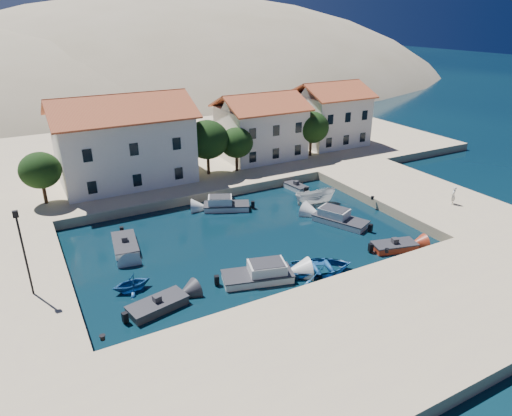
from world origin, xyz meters
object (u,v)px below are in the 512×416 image
(boat_east, at_px, (315,204))
(pedestrian, at_px, (453,195))
(lamppost, at_px, (23,245))
(cabin_cruiser_east, at_px, (340,219))
(building_left, at_px, (123,138))
(cabin_cruiser_south, at_px, (258,275))
(building_right, at_px, (330,113))
(building_mid, at_px, (260,125))
(rowboat_south, at_px, (319,272))

(boat_east, height_order, pedestrian, pedestrian)
(lamppost, bearing_deg, cabin_cruiser_east, 1.20)
(building_left, xyz_separation_m, lamppost, (-11.50, -20.00, -1.18))
(lamppost, bearing_deg, cabin_cruiser_south, -16.35)
(building_right, relative_size, boat_east, 2.12)
(lamppost, bearing_deg, building_left, 60.10)
(building_mid, height_order, lamppost, building_mid)
(cabin_cruiser_east, xyz_separation_m, pedestrian, (11.47, -3.29, 1.43))
(cabin_cruiser_south, distance_m, rowboat_south, 5.04)
(rowboat_south, xyz_separation_m, cabin_cruiser_east, (6.99, 6.30, 0.48))
(building_right, relative_size, rowboat_south, 1.79)
(cabin_cruiser_east, bearing_deg, building_mid, -31.64)
(building_mid, relative_size, cabin_cruiser_south, 1.83)
(boat_east, bearing_deg, cabin_cruiser_east, -174.46)
(boat_east, bearing_deg, building_right, -26.38)
(cabin_cruiser_south, bearing_deg, cabin_cruiser_east, 38.25)
(cabin_cruiser_east, relative_size, pedestrian, 3.13)
(building_mid, bearing_deg, building_left, -176.82)
(rowboat_south, distance_m, pedestrian, 18.80)
(building_left, distance_m, boat_east, 22.36)
(building_mid, distance_m, building_right, 12.04)
(boat_east, bearing_deg, building_mid, 7.49)
(building_right, height_order, boat_east, building_right)
(boat_east, bearing_deg, lamppost, 115.91)
(boat_east, distance_m, pedestrian, 13.83)
(building_left, relative_size, boat_east, 3.30)
(cabin_cruiser_south, bearing_deg, building_right, 60.43)
(lamppost, distance_m, rowboat_south, 21.33)
(cabin_cruiser_south, relative_size, cabin_cruiser_east, 1.02)
(pedestrian, bearing_deg, building_right, -130.14)
(building_left, bearing_deg, building_mid, 3.18)
(lamppost, bearing_deg, building_mid, 35.45)
(building_right, xyz_separation_m, lamppost, (-41.50, -22.00, -0.72))
(rowboat_south, bearing_deg, building_left, 34.07)
(lamppost, xyz_separation_m, cabin_cruiser_east, (26.98, 0.56, -4.28))
(cabin_cruiser_east, distance_m, boat_east, 5.37)
(building_left, height_order, cabin_cruiser_south, building_left)
(cabin_cruiser_south, distance_m, pedestrian, 23.42)
(building_right, height_order, cabin_cruiser_east, building_right)
(cabin_cruiser_east, height_order, pedestrian, pedestrian)
(cabin_cruiser_south, height_order, rowboat_south, cabin_cruiser_south)
(building_right, xyz_separation_m, cabin_cruiser_south, (-26.36, -26.44, -5.00))
(pedestrian, bearing_deg, lamppost, -37.16)
(building_right, xyz_separation_m, pedestrian, (-3.05, -24.72, -3.57))
(building_right, height_order, lamppost, building_right)
(building_left, bearing_deg, lamppost, -119.90)
(building_right, bearing_deg, building_left, -176.19)
(building_right, distance_m, pedestrian, 25.17)
(lamppost, xyz_separation_m, rowboat_south, (19.99, -5.73, -4.75))
(lamppost, distance_m, cabin_cruiser_south, 16.35)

